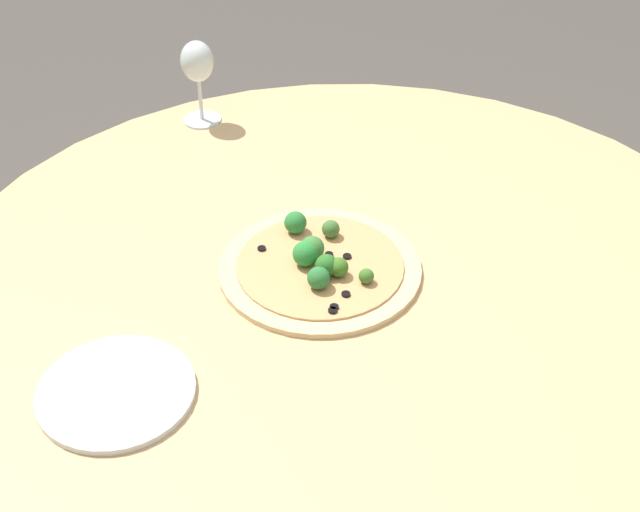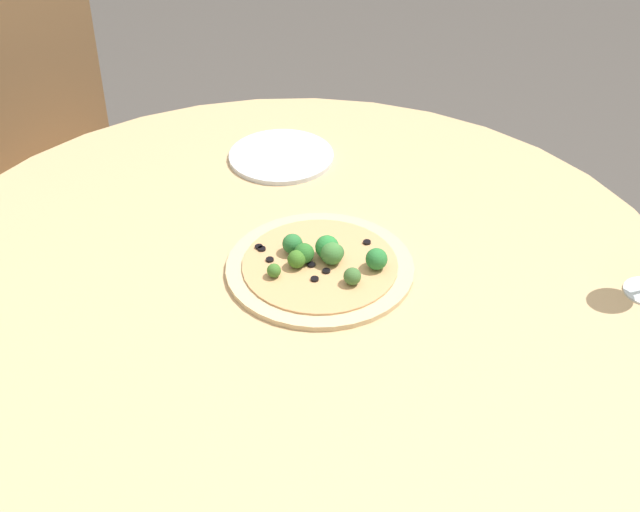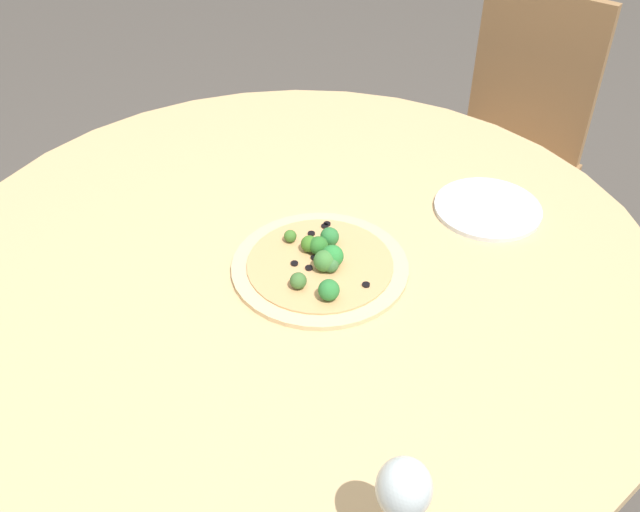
% 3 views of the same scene
% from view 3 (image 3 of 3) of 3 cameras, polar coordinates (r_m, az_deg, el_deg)
% --- Properties ---
extents(ground_plane, '(12.00, 12.00, 0.00)m').
position_cam_3_polar(ground_plane, '(1.93, -1.46, -17.68)').
color(ground_plane, '#4C4742').
extents(dining_table, '(1.39, 1.39, 0.76)m').
position_cam_3_polar(dining_table, '(1.40, -1.93, -1.76)').
color(dining_table, tan).
rests_on(dining_table, ground_plane).
extents(chair, '(0.55, 0.55, 0.94)m').
position_cam_3_polar(chair, '(2.28, 14.83, 8.46)').
color(chair, '#997047').
rests_on(chair, ground_plane).
extents(pizza, '(0.33, 0.33, 0.06)m').
position_cam_3_polar(pizza, '(1.32, 0.06, -0.65)').
color(pizza, '#DBBC89').
rests_on(pizza, dining_table).
extents(wine_glass, '(0.08, 0.08, 0.17)m').
position_cam_3_polar(wine_glass, '(0.87, 6.69, -18.28)').
color(wine_glass, silver).
rests_on(wine_glass, dining_table).
extents(plate_near, '(0.22, 0.22, 0.01)m').
position_cam_3_polar(plate_near, '(1.51, 13.27, 3.73)').
color(plate_near, silver).
rests_on(plate_near, dining_table).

